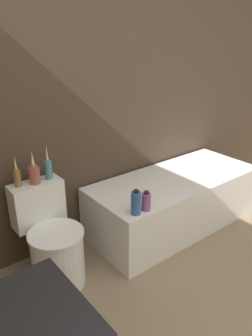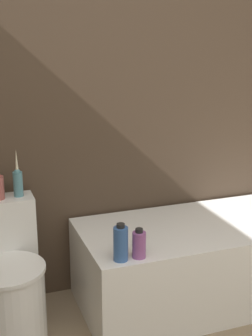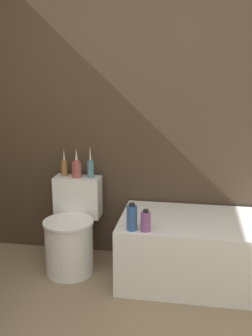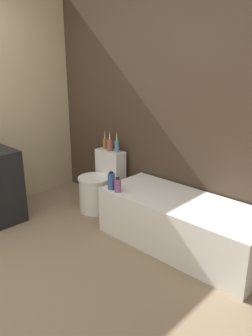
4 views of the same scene
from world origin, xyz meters
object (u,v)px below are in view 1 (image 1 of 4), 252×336
at_px(bathtub, 174,201).
at_px(vase_gold, 17,176).
at_px(vase_silver, 34,173).
at_px(shampoo_bottle_short, 146,202).
at_px(toilet, 52,243).
at_px(vase_bronze, 48,168).
at_px(shampoo_bottle_tall, 136,203).

xyz_separation_m(bathtub, vase_gold, (-1.33, 0.25, 0.53)).
distance_m(vase_silver, shampoo_bottle_short, 0.83).
xyz_separation_m(toilet, vase_bronze, (0.11, 0.20, 0.49)).
distance_m(bathtub, vase_bronze, 1.25).
bearing_deg(toilet, vase_silver, 90.00).
height_order(toilet, shampoo_bottle_short, toilet).
relative_size(toilet, vase_gold, 3.08).
height_order(vase_bronze, shampoo_bottle_short, vase_bronze).
bearing_deg(toilet, shampoo_bottle_short, -25.75).
relative_size(bathtub, shampoo_bottle_short, 10.58).
bearing_deg(toilet, vase_gold, 117.34).
bearing_deg(vase_silver, toilet, -90.00).
height_order(vase_gold, shampoo_bottle_tall, vase_gold).
bearing_deg(vase_bronze, bathtub, -11.61).
relative_size(vase_gold, vase_silver, 0.96).
bearing_deg(vase_silver, vase_gold, 166.84).
bearing_deg(vase_gold, shampoo_bottle_tall, -38.82).
distance_m(vase_gold, shampoo_bottle_short, 0.93).
bearing_deg(toilet, shampoo_bottle_tall, -29.39).
distance_m(toilet, vase_gold, 0.54).
distance_m(bathtub, toilet, 1.22).
xyz_separation_m(toilet, shampoo_bottle_tall, (0.53, -0.30, 0.28)).
relative_size(vase_gold, vase_bronze, 0.88).
xyz_separation_m(vase_gold, vase_bronze, (0.23, -0.02, 0.01)).
relative_size(bathtub, toilet, 2.30).
xyz_separation_m(vase_bronze, shampoo_bottle_short, (0.51, -0.50, -0.23)).
bearing_deg(shampoo_bottle_short, toilet, 154.25).
distance_m(bathtub, shampoo_bottle_tall, 0.81).
xyz_separation_m(vase_gold, shampoo_bottle_short, (0.74, -0.52, -0.22)).
relative_size(vase_silver, shampoo_bottle_tall, 1.25).
distance_m(vase_gold, shampoo_bottle_tall, 0.85).
height_order(bathtub, vase_silver, vase_silver).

